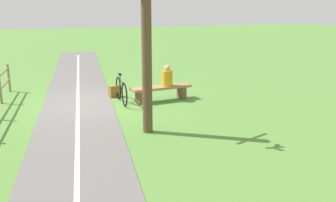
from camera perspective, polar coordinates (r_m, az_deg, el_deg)
ground_plane at (r=12.12m, az=-11.50°, el=-0.39°), size 80.00×80.00×0.00m
paved_path at (r=8.26m, az=-13.83°, el=-7.68°), size 5.22×36.05×0.02m
path_centre_line at (r=8.25m, az=-13.84°, el=-7.62°), size 2.81×31.89×0.00m
bench at (r=12.15m, az=-1.06°, el=1.64°), size 2.08×0.74×0.49m
person_seated at (r=12.16m, az=-0.14°, el=3.71°), size 0.40×0.40×0.69m
bicycle at (r=12.00m, az=-7.23°, el=1.60°), size 0.08×1.71×0.93m
backpack at (r=12.81m, az=-8.31°, el=1.49°), size 0.40×0.31×0.40m
tree_by_path at (r=8.80m, az=-3.44°, el=8.04°), size 0.96×1.38×4.57m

